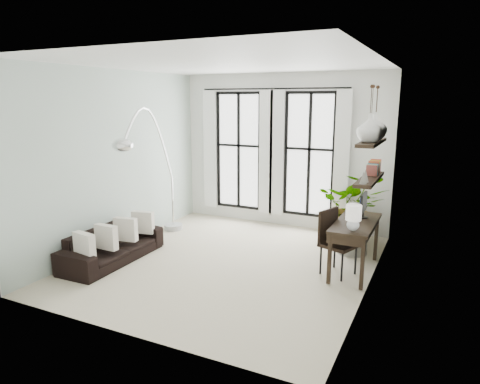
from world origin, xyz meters
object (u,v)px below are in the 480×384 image
Objects in this scene: plant at (354,208)px; arc_lamp at (149,139)px; desk at (355,226)px; sofa at (112,245)px; buddha at (353,232)px; desk_chair at (334,238)px.

plant is 0.54× the size of arc_lamp.
plant is 1.49m from desk.
sofa is 4.40m from plant.
sofa is 2.03× the size of buddha.
arc_lamp is at bearing -153.02° from plant.
desk reaches higher than desk_chair.
arc_lamp is at bearing -157.83° from desk_chair.
buddha is (-0.19, 0.89, -0.36)m from desk.
desk is 1.38× the size of desk_chair.
desk reaches higher than buddha.
desk_chair is (0.01, -1.59, -0.11)m from plant.
arc_lamp reaches higher than desk.
plant is 1.36× the size of desk_chair.
sofa is at bearing -161.83° from desk.
plant reaches higher than buddha.
sofa is 1.38× the size of plant.
buddha is (3.56, 2.12, 0.12)m from sofa.
desk_chair is 1.04m from buddha.
desk reaches higher than sofa.
buddha is (3.45, 1.14, -1.58)m from arc_lamp.
arc_lamp is 2.73× the size of buddha.
arc_lamp reaches higher than sofa.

